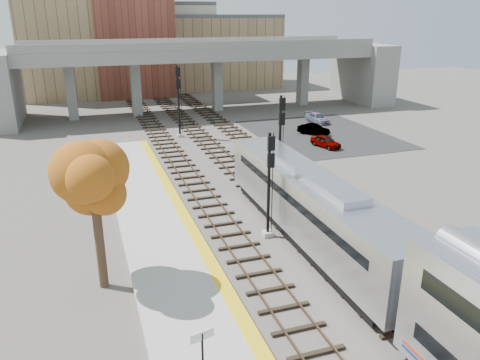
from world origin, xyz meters
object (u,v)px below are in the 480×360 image
object	(u,v)px
locomotive	(311,205)
signal_mast_mid	(280,143)
signal_mast_near	(269,189)
car_b	(314,129)
signal_mast_far	(179,102)
car_a	(326,141)
car_c	(317,118)
tree	(93,186)

from	to	relation	value
locomotive	signal_mast_mid	distance (m)	9.42
signal_mast_near	car_b	world-z (taller)	signal_mast_near
signal_mast_mid	locomotive	bearing A→B (deg)	-102.37
signal_mast_far	car_a	distance (m)	16.02
signal_mast_near	car_c	xyz separation A→B (m)	(17.48, 27.05, -2.45)
signal_mast_mid	car_b	distance (m)	17.41
car_b	car_c	distance (m)	6.23
tree	car_b	xyz separation A→B (m)	(23.93, 24.19, -4.65)
signal_mast_near	signal_mast_mid	xyz separation A→B (m)	(4.10, 7.87, 0.46)
car_a	car_c	xyz separation A→B (m)	(4.52, 10.38, -0.02)
signal_mast_mid	tree	size ratio (longest dim) A/B	0.99
signal_mast_near	signal_mast_mid	distance (m)	8.88
car_b	car_c	world-z (taller)	car_b
signal_mast_mid	signal_mast_far	size ratio (longest dim) A/B	0.93
locomotive	car_a	world-z (taller)	locomotive
locomotive	car_a	bearing A→B (deg)	58.78
car_b	tree	bearing A→B (deg)	-171.60
locomotive	signal_mast_far	size ratio (longest dim) A/B	2.50
signal_mast_near	signal_mast_mid	world-z (taller)	signal_mast_mid
signal_mast_near	car_a	world-z (taller)	signal_mast_near
locomotive	car_c	world-z (taller)	locomotive
signal_mast_near	tree	xyz separation A→B (m)	(-9.70, -2.45, 2.22)
signal_mast_far	signal_mast_near	bearing A→B (deg)	-90.00
car_c	signal_mast_near	bearing A→B (deg)	-129.17
tree	car_c	size ratio (longest dim) A/B	1.84
signal_mast_near	car_b	distance (m)	26.09
tree	car_a	distance (m)	30.01
signal_mast_far	car_c	distance (m)	17.85
car_a	car_b	size ratio (longest dim) A/B	0.97
locomotive	car_b	distance (m)	26.04
signal_mast_far	car_c	xyz separation A→B (m)	(17.48, 1.54, -3.28)
signal_mast_near	car_c	size ratio (longest dim) A/B	1.66
locomotive	signal_mast_near	xyz separation A→B (m)	(-2.10, 1.25, 0.77)
signal_mast_near	signal_mast_far	distance (m)	25.52
signal_mast_far	car_a	bearing A→B (deg)	-34.30
signal_mast_mid	signal_mast_near	bearing A→B (deg)	-117.52
car_a	tree	bearing A→B (deg)	-155.79
signal_mast_far	tree	xyz separation A→B (m)	(-9.70, -27.96, 1.39)
signal_mast_mid	car_c	distance (m)	23.56
signal_mast_near	car_c	distance (m)	32.30
car_c	tree	bearing A→B (deg)	-138.95
signal_mast_far	car_a	size ratio (longest dim) A/B	2.22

